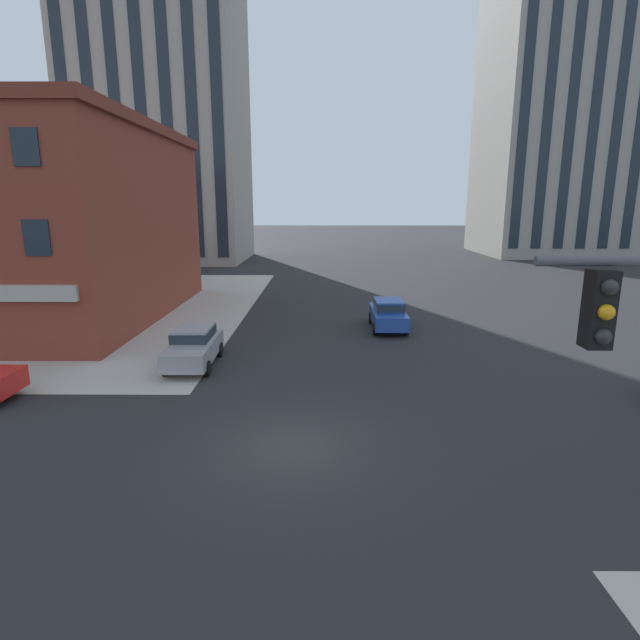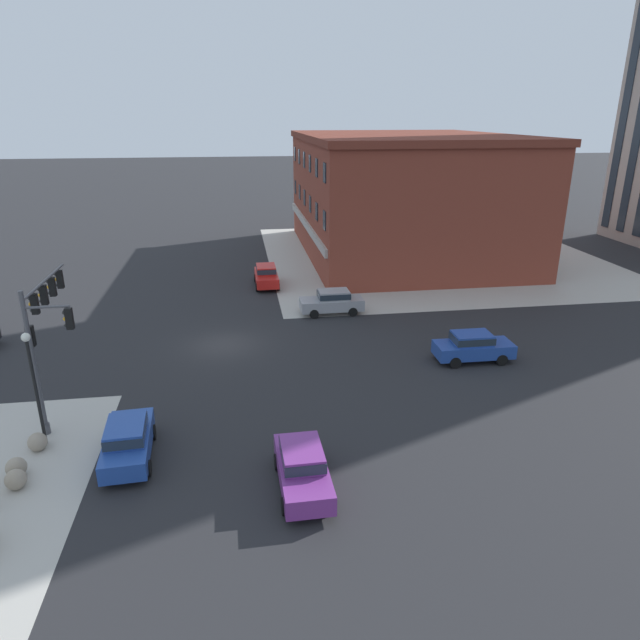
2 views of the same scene
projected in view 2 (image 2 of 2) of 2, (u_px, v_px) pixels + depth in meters
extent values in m
plane|color=#262628|center=(224.00, 345.00, 34.54)|extent=(320.00, 320.00, 0.00)
cube|color=#B7B2A8|center=(430.00, 256.00, 55.88)|extent=(32.00, 32.00, 0.02)
cylinder|color=#4C4C51|center=(46.00, 428.00, 24.88)|extent=(0.32, 0.32, 0.50)
cylinder|color=#4C4C51|center=(34.00, 366.00, 23.83)|extent=(0.20, 0.20, 6.59)
cylinder|color=#4C4C51|center=(44.00, 281.00, 25.59)|extent=(5.92, 0.12, 0.12)
cylinder|color=#4C4C51|center=(47.00, 307.00, 23.07)|extent=(0.11, 1.80, 0.11)
cube|color=black|center=(35.00, 304.00, 24.23)|extent=(0.28, 0.28, 0.90)
sphere|color=#282828|center=(30.00, 298.00, 24.11)|extent=(0.18, 0.18, 0.18)
sphere|color=orange|center=(31.00, 304.00, 24.21)|extent=(0.18, 0.18, 0.18)
sphere|color=#282828|center=(32.00, 310.00, 24.30)|extent=(0.18, 0.18, 0.18)
cube|color=black|center=(44.00, 295.00, 25.43)|extent=(0.28, 0.28, 0.90)
sphere|color=#282828|center=(39.00, 289.00, 25.31)|extent=(0.18, 0.18, 0.18)
sphere|color=orange|center=(40.00, 295.00, 25.40)|extent=(0.18, 0.18, 0.18)
sphere|color=#282828|center=(41.00, 301.00, 25.50)|extent=(0.18, 0.18, 0.18)
cube|color=black|center=(52.00, 287.00, 26.62)|extent=(0.28, 0.28, 0.90)
sphere|color=#282828|center=(48.00, 281.00, 26.50)|extent=(0.18, 0.18, 0.18)
sphere|color=orange|center=(49.00, 287.00, 26.60)|extent=(0.18, 0.18, 0.18)
sphere|color=#282828|center=(50.00, 293.00, 26.70)|extent=(0.18, 0.18, 0.18)
cube|color=black|center=(60.00, 279.00, 27.82)|extent=(0.28, 0.28, 0.90)
sphere|color=#282828|center=(56.00, 274.00, 27.70)|extent=(0.18, 0.18, 0.18)
sphere|color=orange|center=(57.00, 279.00, 27.80)|extent=(0.18, 0.18, 0.18)
sphere|color=#282828|center=(57.00, 285.00, 27.89)|extent=(0.18, 0.18, 0.18)
cube|color=black|center=(31.00, 336.00, 23.58)|extent=(0.28, 0.28, 0.90)
sphere|color=#282828|center=(31.00, 328.00, 23.63)|extent=(0.18, 0.18, 0.18)
sphere|color=orange|center=(32.00, 335.00, 23.73)|extent=(0.18, 0.18, 0.18)
sphere|color=#282828|center=(33.00, 341.00, 23.83)|extent=(0.18, 0.18, 0.18)
cube|color=black|center=(69.00, 319.00, 23.37)|extent=(0.28, 0.28, 0.90)
sphere|color=#282828|center=(64.00, 312.00, 23.25)|extent=(0.18, 0.18, 0.18)
sphere|color=orange|center=(65.00, 319.00, 23.35)|extent=(0.18, 0.18, 0.18)
sphere|color=#282828|center=(66.00, 325.00, 23.45)|extent=(0.18, 0.18, 0.18)
sphere|color=gray|center=(37.00, 442.00, 23.60)|extent=(0.78, 0.78, 0.78)
sphere|color=gray|center=(16.00, 467.00, 21.91)|extent=(0.78, 0.78, 0.78)
sphere|color=gray|center=(16.00, 479.00, 21.18)|extent=(0.78, 0.78, 0.78)
cylinder|color=black|center=(37.00, 394.00, 23.42)|extent=(0.14, 0.14, 4.72)
sphere|color=white|center=(26.00, 337.00, 22.54)|extent=(0.36, 0.36, 0.36)
cube|color=red|center=(266.00, 278.00, 46.02)|extent=(4.41, 1.79, 0.76)
cube|color=red|center=(266.00, 269.00, 45.92)|extent=(2.12, 1.51, 0.60)
cube|color=#232D38|center=(266.00, 269.00, 45.92)|extent=(2.21, 1.54, 0.40)
cylinder|color=black|center=(278.00, 286.00, 45.00)|extent=(0.64, 0.22, 0.64)
cylinder|color=black|center=(257.00, 287.00, 44.76)|extent=(0.64, 0.22, 0.64)
cylinder|color=black|center=(275.00, 277.00, 47.54)|extent=(0.64, 0.22, 0.64)
cylinder|color=black|center=(256.00, 278.00, 47.29)|extent=(0.64, 0.22, 0.64)
cube|color=#23479E|center=(128.00, 443.00, 22.93)|extent=(4.49, 2.01, 0.76)
cube|color=#23479E|center=(126.00, 431.00, 22.55)|extent=(2.20, 1.62, 0.60)
cube|color=#232D38|center=(126.00, 431.00, 22.55)|extent=(2.29, 1.66, 0.40)
cylinder|color=black|center=(112.00, 436.00, 24.15)|extent=(0.65, 0.26, 0.64)
cylinder|color=black|center=(153.00, 432.00, 24.47)|extent=(0.65, 0.26, 0.64)
cylinder|color=black|center=(103.00, 474.00, 21.64)|extent=(0.65, 0.26, 0.64)
cylinder|color=black|center=(148.00, 468.00, 21.97)|extent=(0.65, 0.26, 0.64)
cube|color=#23479E|center=(473.00, 349.00, 32.08)|extent=(1.81, 4.42, 0.76)
cube|color=#23479E|center=(472.00, 338.00, 31.83)|extent=(1.52, 2.13, 0.60)
cube|color=#232D38|center=(472.00, 338.00, 31.83)|extent=(1.55, 2.22, 0.40)
cylinder|color=black|center=(489.00, 348.00, 33.16)|extent=(0.23, 0.64, 0.64)
cylinder|color=black|center=(502.00, 360.00, 31.61)|extent=(0.23, 0.64, 0.64)
cylinder|color=black|center=(445.00, 351.00, 32.81)|extent=(0.23, 0.64, 0.64)
cylinder|color=black|center=(455.00, 363.00, 31.26)|extent=(0.23, 0.64, 0.64)
cube|color=#7A3389|center=(303.00, 472.00, 21.11)|extent=(4.43, 1.84, 0.76)
cube|color=#7A3389|center=(302.00, 454.00, 21.02)|extent=(2.14, 1.53, 0.60)
cube|color=#232D38|center=(302.00, 454.00, 21.02)|extent=(2.23, 1.57, 0.40)
cylinder|color=black|center=(331.00, 501.00, 20.11)|extent=(0.64, 0.23, 0.64)
cylinder|color=black|center=(285.00, 506.00, 19.85)|extent=(0.64, 0.23, 0.64)
cylinder|color=black|center=(319.00, 458.00, 22.64)|extent=(0.64, 0.23, 0.64)
cylinder|color=black|center=(277.00, 462.00, 22.38)|extent=(0.64, 0.23, 0.64)
cube|color=#99999E|center=(331.00, 304.00, 39.68)|extent=(1.82, 4.43, 0.76)
cube|color=#99999E|center=(334.00, 295.00, 39.47)|extent=(1.53, 2.13, 0.60)
cube|color=#232D38|center=(334.00, 295.00, 39.47)|extent=(1.56, 2.22, 0.40)
cylinder|color=black|center=(314.00, 314.00, 38.83)|extent=(0.23, 0.64, 0.64)
cylinder|color=black|center=(311.00, 306.00, 40.38)|extent=(0.23, 0.64, 0.64)
cylinder|color=black|center=(353.00, 312.00, 39.24)|extent=(0.23, 0.64, 0.64)
cylinder|color=black|center=(348.00, 304.00, 40.79)|extent=(0.23, 0.64, 0.64)
cube|color=brown|center=(403.00, 198.00, 55.39)|extent=(25.73, 18.99, 10.86)
cube|color=brown|center=(407.00, 137.00, 53.41)|extent=(26.24, 19.37, 0.60)
cube|color=#B7B2A8|center=(307.00, 225.00, 54.87)|extent=(24.44, 0.24, 0.70)
cube|color=#1E2833|center=(295.00, 187.00, 64.03)|extent=(1.10, 0.08, 1.50)
cube|color=#1E2833|center=(300.00, 192.00, 60.04)|extent=(1.10, 0.08, 1.50)
cube|color=#1E2833|center=(304.00, 197.00, 56.06)|extent=(1.10, 0.08, 1.50)
cube|color=#1E2833|center=(310.00, 204.00, 52.08)|extent=(1.10, 0.08, 1.50)
cube|color=#1E2833|center=(317.00, 211.00, 48.10)|extent=(1.10, 0.08, 1.50)
cube|color=#1E2833|center=(324.00, 220.00, 44.12)|extent=(1.10, 0.08, 1.50)
cube|color=#1E2833|center=(295.00, 154.00, 62.78)|extent=(1.10, 0.08, 1.50)
cube|color=#1E2833|center=(299.00, 157.00, 58.80)|extent=(1.10, 0.08, 1.50)
cube|color=#1E2833|center=(304.00, 160.00, 54.81)|extent=(1.10, 0.08, 1.50)
cube|color=#1E2833|center=(310.00, 163.00, 50.83)|extent=(1.10, 0.08, 1.50)
cube|color=#1E2833|center=(317.00, 168.00, 46.85)|extent=(1.10, 0.08, 1.50)
cube|color=#1E2833|center=(325.00, 173.00, 42.87)|extent=(1.10, 0.08, 1.50)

